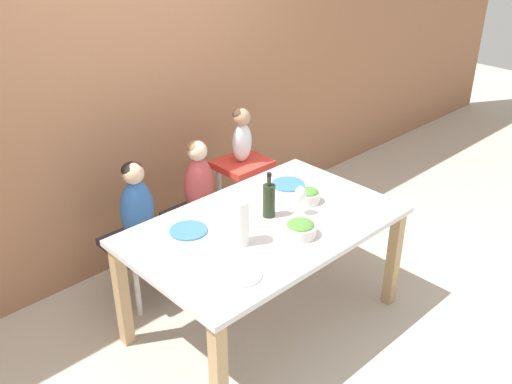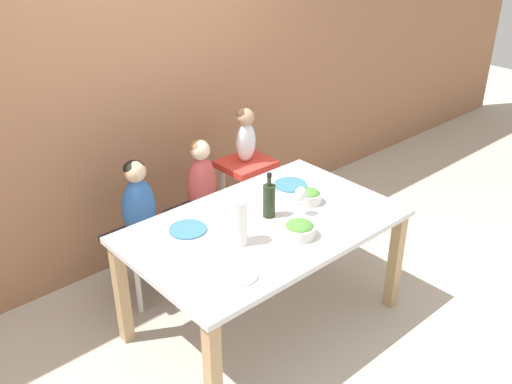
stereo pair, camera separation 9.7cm
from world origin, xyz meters
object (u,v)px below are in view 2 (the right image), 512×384
(wine_glass_near, at_px, (301,195))
(salad_bowl_small, at_px, (309,196))
(person_child_left, at_px, (138,200))
(person_baby_right, at_px, (246,132))
(person_child_center, at_px, (201,177))
(dinner_plate_back_right, at_px, (290,185))
(paper_towel_roll, at_px, (238,222))
(wine_bottle, at_px, (269,200))
(chair_far_left, at_px, (143,245))
(dinner_plate_back_left, at_px, (188,229))
(chair_right_highchair, at_px, (246,180))
(salad_bowl_large, at_px, (299,229))
(chair_far_center, at_px, (203,220))
(dinner_plate_front_left, at_px, (237,274))

(wine_glass_near, bearing_deg, salad_bowl_small, 24.37)
(person_child_left, bearing_deg, person_baby_right, 0.02)
(person_baby_right, height_order, salad_bowl_small, person_baby_right)
(person_child_center, relative_size, wine_glass_near, 2.88)
(salad_bowl_small, xyz_separation_m, dinner_plate_back_right, (0.08, 0.25, -0.04))
(person_child_left, bearing_deg, paper_towel_roll, -79.54)
(person_child_center, xyz_separation_m, wine_bottle, (-0.02, -0.72, 0.11))
(person_child_left, bearing_deg, chair_far_left, -90.00)
(dinner_plate_back_left, distance_m, dinner_plate_back_right, 0.85)
(chair_far_left, xyz_separation_m, dinner_plate_back_left, (0.02, -0.52, 0.35))
(person_baby_right, bearing_deg, wine_bottle, -121.26)
(chair_far_left, height_order, salad_bowl_small, salad_bowl_small)
(wine_glass_near, distance_m, dinner_plate_back_right, 0.41)
(chair_right_highchair, distance_m, salad_bowl_large, 1.12)
(chair_far_left, bearing_deg, wine_glass_near, -52.55)
(chair_right_highchair, distance_m, paper_towel_roll, 1.16)
(dinner_plate_back_right, bearing_deg, chair_far_center, 125.19)
(person_child_center, xyz_separation_m, salad_bowl_small, (0.28, -0.76, 0.05))
(chair_far_center, distance_m, wine_glass_near, 0.97)
(chair_far_left, height_order, dinner_plate_back_left, dinner_plate_back_left)
(chair_far_left, height_order, chair_right_highchair, chair_right_highchair)
(chair_right_highchair, bearing_deg, salad_bowl_large, -114.77)
(wine_bottle, bearing_deg, chair_far_left, 124.01)
(chair_far_left, height_order, paper_towel_roll, paper_towel_roll)
(person_baby_right, bearing_deg, chair_far_left, -179.93)
(paper_towel_roll, distance_m, dinner_plate_back_left, 0.35)
(salad_bowl_small, bearing_deg, person_baby_right, 80.52)
(person_baby_right, distance_m, salad_bowl_small, 0.79)
(wine_glass_near, bearing_deg, chair_right_highchair, 71.28)
(chair_far_center, xyz_separation_m, salad_bowl_small, (0.28, -0.76, 0.39))
(chair_far_center, height_order, person_child_left, person_child_left)
(chair_far_left, xyz_separation_m, person_child_center, (0.51, 0.00, 0.35))
(chair_far_center, relative_size, paper_towel_roll, 1.73)
(person_child_left, relative_size, salad_bowl_large, 2.91)
(chair_far_center, bearing_deg, salad_bowl_small, -69.50)
(person_child_left, xyz_separation_m, salad_bowl_small, (0.79, -0.76, 0.05))
(chair_far_left, bearing_deg, salad_bowl_large, -65.41)
(dinner_plate_back_right, bearing_deg, dinner_plate_front_left, -149.72)
(salad_bowl_large, bearing_deg, chair_right_highchair, 65.23)
(dinner_plate_back_left, bearing_deg, chair_far_left, 91.92)
(salad_bowl_large, bearing_deg, paper_towel_roll, 149.90)
(person_baby_right, bearing_deg, wine_glass_near, -108.70)
(chair_far_left, relative_size, salad_bowl_large, 2.48)
(chair_far_center, height_order, chair_right_highchair, chair_right_highchair)
(chair_far_center, xyz_separation_m, dinner_plate_back_right, (0.36, -0.51, 0.35))
(chair_far_left, distance_m, salad_bowl_large, 1.17)
(chair_right_highchair, xyz_separation_m, salad_bowl_small, (-0.13, -0.76, 0.21))
(dinner_plate_front_left, height_order, dinner_plate_back_right, same)
(dinner_plate_front_left, bearing_deg, chair_right_highchair, 47.25)
(salad_bowl_small, bearing_deg, paper_towel_roll, -174.55)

